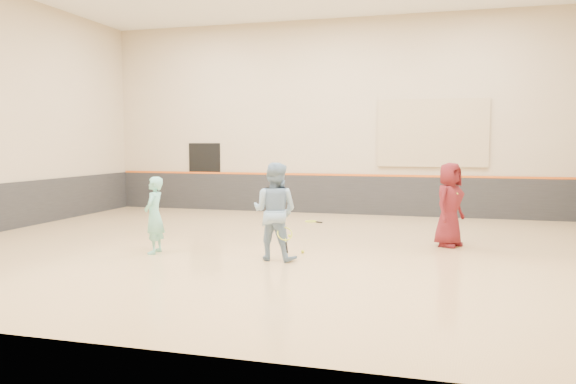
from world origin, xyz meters
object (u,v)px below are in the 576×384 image
(girl, at_px, (154,215))
(instructor, at_px, (275,211))
(young_man, at_px, (449,205))
(spare_racket, at_px, (311,221))

(girl, bearing_deg, instructor, 84.01)
(girl, distance_m, young_man, 6.16)
(instructor, xyz_separation_m, young_man, (3.19, 2.31, -0.02))
(girl, xyz_separation_m, instructor, (2.50, 0.06, 0.15))
(young_man, bearing_deg, spare_racket, 79.78)
(young_man, bearing_deg, instructor, 153.45)
(instructor, height_order, young_man, instructor)
(girl, bearing_deg, spare_racket, 151.85)
(instructor, xyz_separation_m, spare_racket, (-0.50, 5.17, -0.89))
(young_man, relative_size, spare_racket, 2.39)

